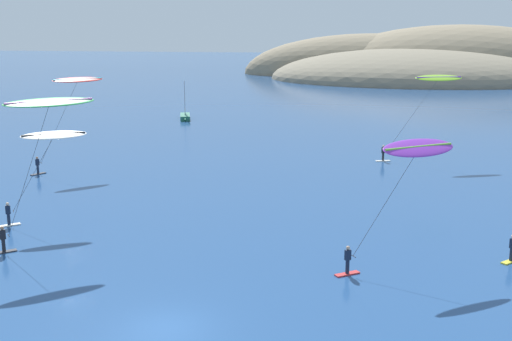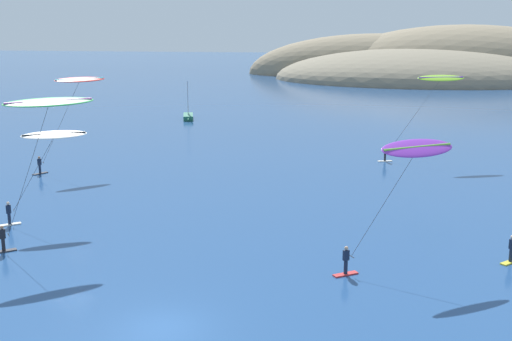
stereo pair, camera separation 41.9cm
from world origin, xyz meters
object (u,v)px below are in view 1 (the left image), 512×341
kitesurfer_purple (413,157)px  kitesurfer_white (49,143)px  kitesurfer_red (74,87)px  kitesurfer_green (46,113)px  kitesurfer_lime (434,84)px  sailboat_near (185,115)px

kitesurfer_purple → kitesurfer_white: bearing=169.9°
kitesurfer_red → kitesurfer_green: 22.44m
kitesurfer_lime → kitesurfer_red: 35.93m
kitesurfer_lime → kitesurfer_white: size_ratio=1.35×
kitesurfer_white → kitesurfer_purple: kitesurfer_purple is taller
sailboat_near → kitesurfer_lime: bearing=-35.8°
sailboat_near → kitesurfer_purple: 62.61m
kitesurfer_purple → kitesurfer_green: size_ratio=0.79×
sailboat_near → kitesurfer_lime: 41.62m
kitesurfer_green → kitesurfer_lime: bearing=49.9°
kitesurfer_lime → kitesurfer_purple: kitesurfer_lime is taller
kitesurfer_white → kitesurfer_green: bearing=-63.2°
sailboat_near → kitesurfer_red: bearing=-91.9°
kitesurfer_white → kitesurfer_purple: (24.59, -4.39, 0.74)m
kitesurfer_red → kitesurfer_purple: bearing=-34.5°
kitesurfer_white → kitesurfer_red: size_ratio=0.73×
kitesurfer_red → kitesurfer_white: bearing=-71.1°
sailboat_near → kitesurfer_white: 51.21m
kitesurfer_lime → kitesurfer_green: (-26.45, -31.40, 0.68)m
kitesurfer_green → sailboat_near: bearing=97.0°
kitesurfer_lime → kitesurfer_purple: bearing=-97.6°
kitesurfer_lime → kitesurfer_purple: (-4.18, -31.18, -1.38)m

